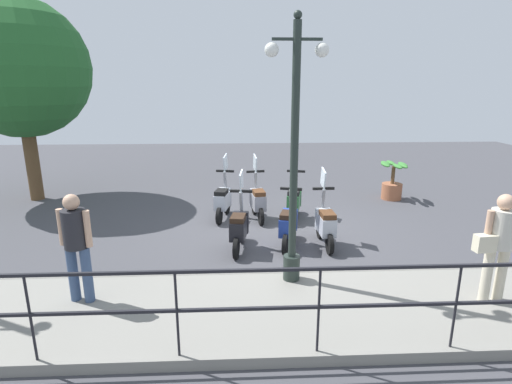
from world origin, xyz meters
name	(u,v)px	position (x,y,z in m)	size (l,w,h in m)	color
ground_plane	(279,234)	(0.00, 0.00, 0.00)	(28.00, 28.00, 0.00)	#424247
promenade_walkway	(302,308)	(-3.15, 0.00, 0.07)	(2.20, 20.00, 0.15)	gray
fence_railing	(319,293)	(-4.20, 0.00, 0.91)	(0.04, 16.03, 1.07)	black
lamp_post_near	(294,172)	(-2.40, 0.06, 1.91)	(0.26, 0.90, 3.99)	#232D28
pedestrian_with_bag	(498,240)	(-3.20, -2.70, 1.08)	(0.35, 0.64, 1.59)	beige
pedestrian_distant	(76,240)	(-2.91, 3.16, 1.08)	(0.38, 0.48, 1.59)	#384C70
tree_large	(19,69)	(3.06, 6.61, 3.57)	(3.64, 3.64, 5.41)	brown
potted_palm	(392,184)	(2.59, -3.49, 0.45)	(1.06, 0.66, 1.05)	#9E5B3D
scooter_near_0	(325,223)	(-0.72, -0.85, 0.48)	(1.23, 0.44, 1.54)	black
scooter_near_1	(288,224)	(-0.71, -0.11, 0.48)	(1.21, 0.53, 1.54)	black
scooter_near_2	(239,227)	(-0.85, 0.88, 0.48)	(1.23, 0.46, 1.54)	black
scooter_far_0	(294,200)	(0.98, -0.46, 0.48)	(1.21, 0.51, 1.54)	black
scooter_far_1	(258,200)	(0.99, 0.42, 0.48)	(1.23, 0.45, 1.54)	black
scooter_far_2	(223,200)	(1.07, 1.26, 0.48)	(1.22, 0.49, 1.54)	black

